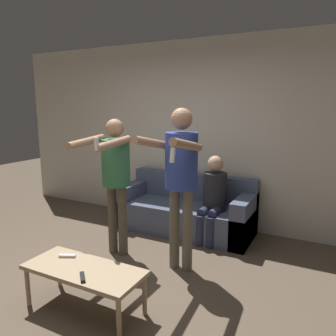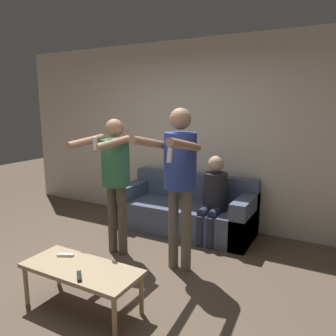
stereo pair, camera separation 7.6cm
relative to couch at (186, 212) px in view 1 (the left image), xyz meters
The scene contains 9 objects.
ground_plane 1.83m from the couch, 93.37° to the right, with size 14.00×14.00×0.00m, color brown.
wall_back 1.16m from the couch, 104.41° to the left, with size 6.40×0.06×2.70m.
couch is the anchor object (origin of this frame).
person_standing_left 1.38m from the couch, 111.30° to the right, with size 0.45×0.73×1.62m.
person_standing_right 1.43m from the couch, 68.68° to the right, with size 0.46×0.78×1.75m.
person_seated 0.59m from the couch, 17.01° to the right, with size 0.31×0.53×1.13m.
coffee_table 2.12m from the couch, 90.09° to the right, with size 1.07×0.45×0.40m.
remote_near 2.26m from the couch, 87.22° to the right, with size 0.13×0.13×0.02m.
remote_far 2.05m from the couch, 97.74° to the right, with size 0.15×0.10×0.02m.
Camera 1 is at (1.94, -2.28, 1.77)m, focal length 35.00 mm.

